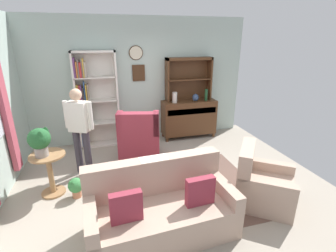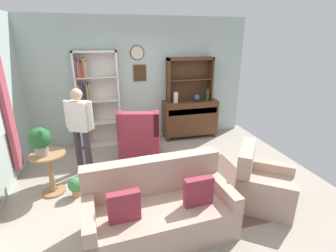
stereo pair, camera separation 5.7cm
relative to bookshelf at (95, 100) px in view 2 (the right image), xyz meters
name	(u,v)px [view 2 (the right image)]	position (x,y,z in m)	size (l,w,h in m)	color
ground_plane	(165,182)	(1.10, -1.95, -1.06)	(5.40, 4.60, 0.02)	#9E9384
wall_back	(142,81)	(1.10, 0.18, 0.35)	(5.00, 0.09, 2.80)	#ADC1B7
area_rug	(182,190)	(1.30, -2.25, -1.05)	(2.46, 2.04, 0.01)	brown
bookshelf	(95,100)	(0.00, 0.00, 0.00)	(0.90, 0.30, 2.10)	silver
sideboard	(190,117)	(2.19, -0.09, -0.54)	(1.30, 0.45, 0.92)	#4C2D19
sideboard_hutch	(190,73)	(2.19, 0.02, 0.51)	(1.10, 0.26, 1.00)	#4C2D19
vase_tall	(176,98)	(1.80, -0.17, -0.01)	(0.11, 0.11, 0.24)	beige
vase_round	(197,98)	(2.32, -0.15, -0.05)	(0.15, 0.15, 0.17)	#33476B
bottle_wine	(207,95)	(2.58, -0.18, 0.01)	(0.07, 0.07, 0.28)	#194223
couch_floral	(159,210)	(0.74, -3.01, -0.74)	(1.85, 0.96, 0.90)	tan
armchair_floral	(261,186)	(2.33, -2.86, -0.76)	(1.07, 1.07, 0.88)	tan
wingback_chair	(140,142)	(0.82, -0.98, -0.67)	(0.95, 0.97, 1.05)	maroon
plant_stand	(50,169)	(-0.71, -1.76, -0.63)	(0.52, 0.52, 0.68)	#997047
potted_plant_large	(40,140)	(-0.77, -1.80, -0.11)	(0.32, 0.32, 0.44)	gray
potted_plant_small	(76,186)	(-0.35, -1.97, -0.86)	(0.23, 0.23, 0.32)	#AD6B4C
person_reading	(80,126)	(-0.25, -1.22, -0.15)	(0.50, 0.33, 1.56)	#38333D
coffee_table	(160,174)	(0.94, -2.23, -0.70)	(0.80, 0.50, 0.42)	#4C2D19
book_stack	(157,168)	(0.89, -2.23, -0.59)	(0.21, 0.12, 0.08)	#723F7F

